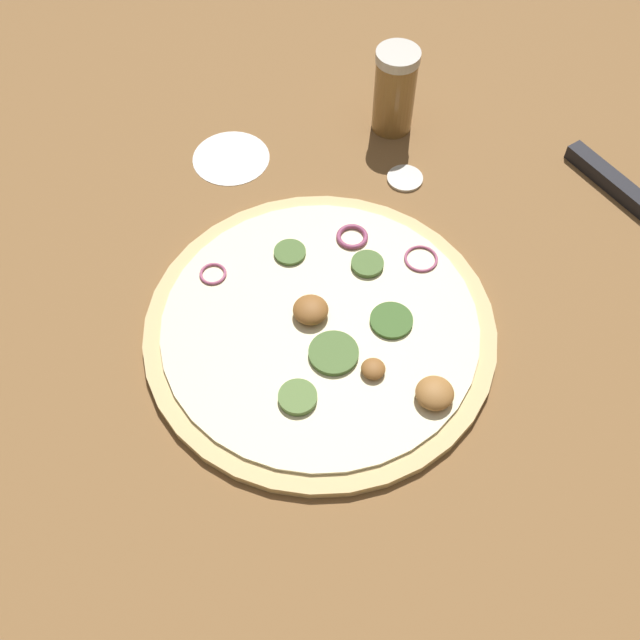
{
  "coord_description": "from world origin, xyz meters",
  "views": [
    {
      "loc": [
        -0.28,
        -0.31,
        0.65
      ],
      "look_at": [
        0.0,
        0.0,
        0.02
      ],
      "focal_mm": 42.0,
      "sensor_mm": 36.0,
      "label": 1
    }
  ],
  "objects_px": {
    "knife": "(631,198)",
    "loose_cap": "(405,177)",
    "spice_jar": "(395,90)",
    "pizza": "(322,328)"
  },
  "relations": [
    {
      "from": "knife",
      "to": "loose_cap",
      "type": "relative_size",
      "value": 7.09
    },
    {
      "from": "pizza",
      "to": "spice_jar",
      "type": "bearing_deg",
      "value": 32.06
    },
    {
      "from": "pizza",
      "to": "knife",
      "type": "height_order",
      "value": "pizza"
    },
    {
      "from": "loose_cap",
      "to": "knife",
      "type": "bearing_deg",
      "value": -50.36
    },
    {
      "from": "knife",
      "to": "loose_cap",
      "type": "height_order",
      "value": "knife"
    },
    {
      "from": "pizza",
      "to": "knife",
      "type": "xyz_separation_m",
      "value": [
        0.39,
        -0.11,
        -0.0
      ]
    },
    {
      "from": "spice_jar",
      "to": "loose_cap",
      "type": "relative_size",
      "value": 2.55
    },
    {
      "from": "pizza",
      "to": "spice_jar",
      "type": "xyz_separation_m",
      "value": [
        0.27,
        0.17,
        0.05
      ]
    },
    {
      "from": "pizza",
      "to": "loose_cap",
      "type": "xyz_separation_m",
      "value": [
        0.22,
        0.09,
        -0.0
      ]
    },
    {
      "from": "spice_jar",
      "to": "loose_cap",
      "type": "xyz_separation_m",
      "value": [
        -0.05,
        -0.08,
        -0.05
      ]
    }
  ]
}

